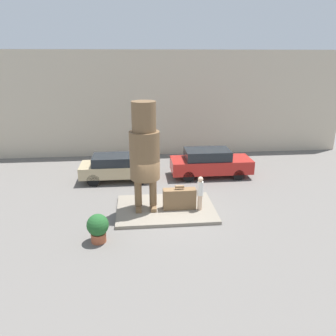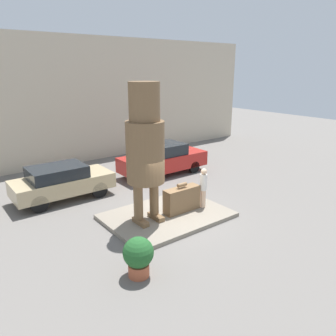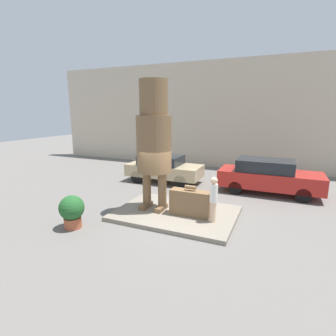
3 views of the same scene
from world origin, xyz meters
name	(u,v)px [view 2 (image 2 of 3)]	position (x,y,z in m)	size (l,w,h in m)	color
ground_plane	(167,217)	(0.00, 0.00, 0.00)	(60.00, 60.00, 0.00)	slate
pedestal	(167,216)	(0.00, 0.00, 0.08)	(4.56, 3.27, 0.15)	gray
building_backdrop	(65,101)	(0.00, 9.69, 3.67)	(28.00, 0.60, 7.35)	beige
statue_figure	(145,143)	(-0.93, 0.01, 3.05)	(1.34, 1.34, 4.95)	brown
giant_suitcase	(182,199)	(0.63, -0.14, 0.64)	(1.51, 0.47, 1.16)	brown
tourist	(203,186)	(1.55, -0.36, 1.04)	(0.28, 0.28, 1.62)	beige
parked_car_tan	(62,181)	(-2.49, 4.27, 0.82)	(4.20, 1.83, 1.52)	tan
parked_car_red	(162,159)	(3.07, 4.44, 0.87)	(4.77, 1.88, 1.67)	#B2231E
planter_pot	(138,255)	(-2.86, -2.47, 0.64)	(0.86, 0.86, 1.16)	#AD5638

